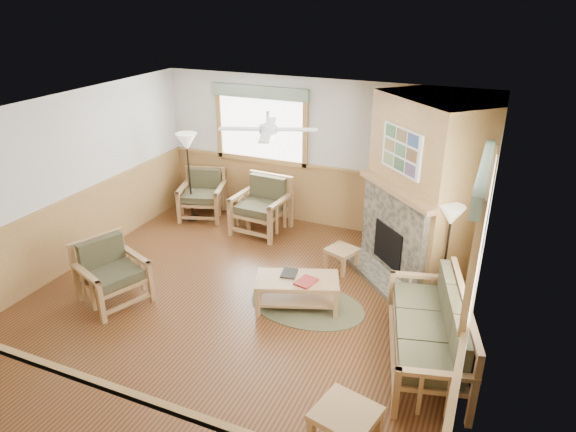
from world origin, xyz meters
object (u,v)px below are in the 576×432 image
at_px(sofa, 427,329).
at_px(armchair_left, 112,273).
at_px(end_table_chairs, 249,211).
at_px(coffee_table, 297,293).
at_px(footstool, 341,259).
at_px(floor_lamp_left, 190,177).
at_px(armchair_back_left, 202,195).
at_px(floor_lamp_right, 446,256).
at_px(armchair_back_right, 261,206).

height_order(sofa, armchair_left, sofa).
bearing_deg(end_table_chairs, armchair_left, -100.54).
height_order(coffee_table, end_table_chairs, end_table_chairs).
relative_size(footstool, floor_lamp_left, 0.25).
bearing_deg(coffee_table, end_table_chairs, 109.72).
xyz_separation_m(armchair_back_left, end_table_chairs, (1.01, 0.00, -0.17)).
relative_size(armchair_left, floor_lamp_right, 0.60).
distance_m(sofa, coffee_table, 1.89).
height_order(end_table_chairs, floor_lamp_left, floor_lamp_left).
bearing_deg(floor_lamp_left, sofa, -27.00).
bearing_deg(coffee_table, armchair_back_right, 106.40).
distance_m(coffee_table, floor_lamp_right, 2.09).
relative_size(armchair_back_left, floor_lamp_right, 0.60).
distance_m(armchair_back_left, floor_lamp_left, 0.46).
xyz_separation_m(armchair_back_right, floor_lamp_left, (-1.46, -0.03, 0.36)).
relative_size(sofa, floor_lamp_left, 1.17).
bearing_deg(armchair_back_right, footstool, -20.08).
xyz_separation_m(sofa, armchair_back_left, (-4.69, 2.64, -0.01)).
bearing_deg(floor_lamp_right, coffee_table, -153.85).
xyz_separation_m(armchair_back_left, armchair_back_right, (1.34, -0.16, 0.05)).
height_order(end_table_chairs, floor_lamp_right, floor_lamp_right).
xyz_separation_m(armchair_back_right, floor_lamp_right, (3.35, -1.13, 0.25)).
relative_size(coffee_table, end_table_chairs, 2.06).
bearing_deg(coffee_table, armchair_left, 179.07).
bearing_deg(armchair_back_left, coffee_table, -54.37).
xyz_separation_m(armchair_back_left, floor_lamp_right, (4.69, -1.29, 0.30)).
height_order(sofa, coffee_table, sofa).
height_order(armchair_left, end_table_chairs, armchair_left).
bearing_deg(floor_lamp_right, sofa, -90.00).
xyz_separation_m(sofa, armchair_back_right, (-3.35, 2.49, 0.04)).
bearing_deg(armchair_back_left, floor_lamp_right, -32.50).
bearing_deg(footstool, armchair_back_right, 156.41).
xyz_separation_m(armchair_back_right, coffee_table, (1.53, -2.02, -0.27)).
relative_size(coffee_table, floor_lamp_right, 0.76).
distance_m(coffee_table, end_table_chairs, 2.87).
bearing_deg(armchair_back_left, armchair_left, -98.91).
height_order(sofa, end_table_chairs, sofa).
bearing_deg(footstool, floor_lamp_left, 167.06).
bearing_deg(coffee_table, floor_lamp_left, 125.62).
distance_m(armchair_left, floor_lamp_left, 2.95).
bearing_deg(sofa, floor_lamp_left, -131.15).
height_order(sofa, armchair_back_left, sofa).
height_order(sofa, footstool, sofa).
bearing_deg(end_table_chairs, armchair_back_left, -180.00).
distance_m(coffee_table, floor_lamp_left, 3.65).
bearing_deg(floor_lamp_right, footstool, 167.33).
xyz_separation_m(footstool, floor_lamp_left, (-3.24, 0.74, 0.67)).
xyz_separation_m(footstool, floor_lamp_right, (1.57, -0.35, 0.56)).
bearing_deg(armchair_back_right, floor_lamp_left, -175.22).
bearing_deg(armchair_left, armchair_back_right, 4.98).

